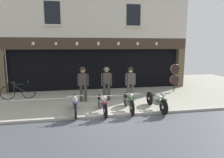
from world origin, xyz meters
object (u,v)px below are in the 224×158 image
object	(u,v)px
motorcycle_center_left	(102,103)
tyre_sign_pole	(175,75)
motorcycle_center_right	(156,100)
salesman_right	(130,82)
motorcycle_left	(75,104)
salesman_left	(83,82)
advert_board_far	(28,66)
motorcycle_center	(129,101)
shopkeeper_center	(107,82)
advert_board_near	(48,63)
leaning_bicycle	(18,92)

from	to	relation	value
motorcycle_center_left	tyre_sign_pole	world-z (taller)	tyre_sign_pole
motorcycle_center_right	salesman_right	xyz separation A→B (m)	(-0.67, 1.88, 0.53)
motorcycle_left	salesman_left	xyz separation A→B (m)	(0.43, 1.79, 0.56)
advert_board_far	motorcycle_left	bearing A→B (deg)	-59.17
motorcycle_left	motorcycle_center_left	xyz separation A→B (m)	(1.14, -0.09, -0.01)
motorcycle_center	shopkeeper_center	distance (m)	1.98
motorcycle_left	motorcycle_center	distance (m)	2.32
advert_board_near	advert_board_far	world-z (taller)	advert_board_near
motorcycle_left	salesman_right	bearing A→B (deg)	-150.43
shopkeeper_center	salesman_right	bearing A→B (deg)	179.76
motorcycle_center	salesman_right	size ratio (longest dim) A/B	1.17
advert_board_near	motorcycle_center	bearing A→B (deg)	-50.07
motorcycle_left	tyre_sign_pole	world-z (taller)	tyre_sign_pole
motorcycle_center	shopkeeper_center	size ratio (longest dim) A/B	1.16
salesman_left	advert_board_far	size ratio (longest dim) A/B	1.66
motorcycle_center	advert_board_far	bearing A→B (deg)	-38.91
motorcycle_center	salesman_left	distance (m)	2.69
motorcycle_center_right	advert_board_far	distance (m)	8.05
shopkeeper_center	motorcycle_center_right	bearing A→B (deg)	136.12
salesman_right	motorcycle_left	bearing A→B (deg)	27.47
salesman_left	leaning_bicycle	world-z (taller)	salesman_left
advert_board_near	advert_board_far	xyz separation A→B (m)	(-1.18, -0.00, -0.11)
motorcycle_center	shopkeeper_center	bearing A→B (deg)	-64.79
advert_board_near	shopkeeper_center	bearing A→B (deg)	-42.11
tyre_sign_pole	motorcycle_center_left	bearing A→B (deg)	-147.45
tyre_sign_pole	advert_board_far	bearing A→B (deg)	170.01
salesman_right	leaning_bicycle	bearing A→B (deg)	-15.29
motorcycle_left	motorcycle_center_left	size ratio (longest dim) A/B	1.00
motorcycle_center	salesman_right	bearing A→B (deg)	-104.27
motorcycle_left	motorcycle_center_right	bearing A→B (deg)	176.36
motorcycle_center	leaning_bicycle	xyz separation A→B (m)	(-5.33, 3.00, -0.04)
motorcycle_center_right	shopkeeper_center	xyz separation A→B (m)	(-1.95, 1.89, 0.54)
salesman_right	motorcycle_center_right	bearing A→B (deg)	106.30
motorcycle_center	advert_board_near	bearing A→B (deg)	-46.39
motorcycle_left	advert_board_near	size ratio (longest dim) A/B	1.85
salesman_left	tyre_sign_pole	bearing A→B (deg)	-154.26
motorcycle_center	salesman_right	xyz separation A→B (m)	(0.57, 1.77, 0.52)
motorcycle_center_right	tyre_sign_pole	world-z (taller)	tyre_sign_pole
leaning_bicycle	motorcycle_center	bearing A→B (deg)	54.27
shopkeeper_center	tyre_sign_pole	distance (m)	4.71
salesman_right	advert_board_near	distance (m)	5.42
salesman_left	shopkeeper_center	xyz separation A→B (m)	(1.20, -0.04, -0.02)
motorcycle_left	motorcycle_center	size ratio (longest dim) A/B	1.00
motorcycle_left	salesman_right	world-z (taller)	salesman_right
motorcycle_left	salesman_left	distance (m)	1.92
salesman_right	salesman_left	bearing A→B (deg)	-4.69
leaning_bicycle	motorcycle_left	bearing A→B (deg)	39.01
advert_board_far	leaning_bicycle	world-z (taller)	advert_board_far
shopkeeper_center	leaning_bicycle	distance (m)	4.82
tyre_sign_pole	advert_board_far	distance (m)	9.07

